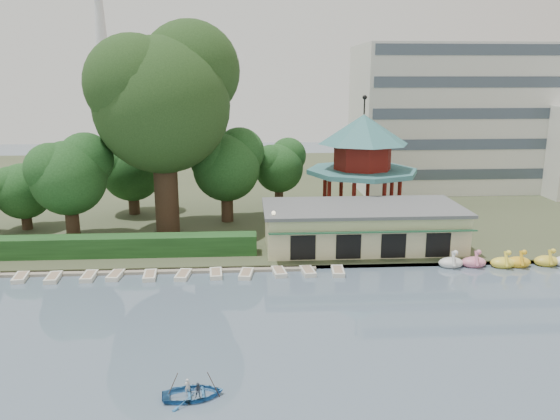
{
  "coord_description": "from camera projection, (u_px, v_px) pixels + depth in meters",
  "views": [
    {
      "loc": [
        -0.81,
        -27.06,
        16.04
      ],
      "look_at": [
        2.0,
        18.0,
        5.0
      ],
      "focal_mm": 35.0,
      "sensor_mm": 36.0,
      "label": 1
    }
  ],
  "objects": [
    {
      "name": "ground_plane",
      "position": [
        264.0,
        376.0,
        30.09
      ],
      "size": [
        220.0,
        220.0,
        0.0
      ],
      "primitive_type": "plane",
      "color": "slate",
      "rests_on": "ground"
    },
    {
      "name": "shore",
      "position": [
        252.0,
        187.0,
        80.46
      ],
      "size": [
        220.0,
        70.0,
        0.4
      ],
      "primitive_type": "cube",
      "color": "#424930",
      "rests_on": "ground"
    },
    {
      "name": "embankment",
      "position": [
        257.0,
        267.0,
        46.83
      ],
      "size": [
        220.0,
        0.6,
        0.3
      ],
      "primitive_type": "cube",
      "color": "gray",
      "rests_on": "ground"
    },
    {
      "name": "dock",
      "position": [
        115.0,
        271.0,
        46.01
      ],
      "size": [
        34.0,
        1.6,
        0.24
      ],
      "primitive_type": "cube",
      "color": "gray",
      "rests_on": "ground"
    },
    {
      "name": "boathouse",
      "position": [
        362.0,
        226.0,
        51.44
      ],
      "size": [
        18.6,
        9.39,
        3.9
      ],
      "color": "beige",
      "rests_on": "shore"
    },
    {
      "name": "pavilion",
      "position": [
        363.0,
        157.0,
        60.06
      ],
      "size": [
        12.4,
        12.4,
        13.5
      ],
      "color": "beige",
      "rests_on": "shore"
    },
    {
      "name": "office_building",
      "position": [
        482.0,
        123.0,
        77.26
      ],
      "size": [
        38.0,
        18.0,
        20.0
      ],
      "color": "silver",
      "rests_on": "shore"
    },
    {
      "name": "broadcast_tower",
      "position": [
        99.0,
        12.0,
        155.21
      ],
      "size": [
        8.0,
        8.0,
        96.0
      ],
      "color": "silver",
      "rests_on": "ground"
    },
    {
      "name": "hedge",
      "position": [
        89.0,
        246.0,
        48.75
      ],
      "size": [
        30.0,
        2.0,
        1.8
      ],
      "primitive_type": "cube",
      "color": "#204B1E",
      "rests_on": "shore"
    },
    {
      "name": "lamp_post",
      "position": [
        274.0,
        226.0,
        47.81
      ],
      "size": [
        0.36,
        0.36,
        4.28
      ],
      "color": "black",
      "rests_on": "shore"
    },
    {
      "name": "big_tree",
      "position": [
        164.0,
        94.0,
        53.5
      ],
      "size": [
        14.72,
        13.72,
        21.27
      ],
      "color": "#3A281C",
      "rests_on": "shore"
    },
    {
      "name": "small_trees",
      "position": [
        126.0,
        172.0,
        58.01
      ],
      "size": [
        39.42,
        17.29,
        10.42
      ],
      "color": "#3A281C",
      "rests_on": "shore"
    },
    {
      "name": "swan_boats",
      "position": [
        523.0,
        261.0,
        47.49
      ],
      "size": [
        15.57,
        2.11,
        1.92
      ],
      "color": "silver",
      "rests_on": "ground"
    },
    {
      "name": "moored_rowboats",
      "position": [
        135.0,
        275.0,
        44.77
      ],
      "size": [
        34.6,
        2.78,
        0.36
      ],
      "color": "silver",
      "rests_on": "ground"
    },
    {
      "name": "rowboat_with_passengers",
      "position": [
        193.0,
        390.0,
        27.93
      ],
      "size": [
        4.78,
        3.72,
        2.01
      ],
      "color": "teal",
      "rests_on": "ground"
    }
  ]
}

